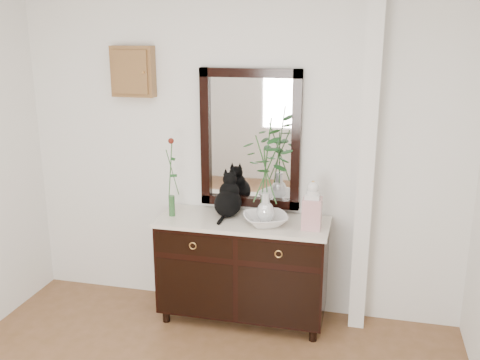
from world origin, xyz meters
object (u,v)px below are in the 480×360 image
(sideboard, at_px, (243,265))
(lotus_bowl, at_px, (265,219))
(ginger_jar, at_px, (312,205))
(cat, at_px, (228,195))

(sideboard, xyz_separation_m, lotus_bowl, (0.19, -0.06, 0.42))
(ginger_jar, bearing_deg, cat, 169.00)
(sideboard, xyz_separation_m, cat, (-0.14, 0.08, 0.55))
(sideboard, height_order, lotus_bowl, lotus_bowl)
(sideboard, bearing_deg, lotus_bowl, -16.83)
(lotus_bowl, height_order, ginger_jar, ginger_jar)
(sideboard, relative_size, ginger_jar, 3.59)
(cat, xyz_separation_m, lotus_bowl, (0.33, -0.13, -0.13))
(sideboard, relative_size, cat, 3.84)
(sideboard, height_order, ginger_jar, ginger_jar)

